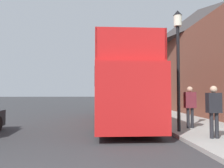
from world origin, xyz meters
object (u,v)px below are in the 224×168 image
at_px(parked_car_ahead_of_bus, 118,104).
at_px(pedestrian_third, 190,103).
at_px(pedestrian_second, 214,107).
at_px(tour_bus, 119,91).
at_px(lamp_post_nearest, 178,48).
at_px(lamp_post_second, 142,73).

bearing_deg(parked_car_ahead_of_bus, pedestrian_third, -77.07).
bearing_deg(pedestrian_second, tour_bus, 119.32).
bearing_deg(lamp_post_nearest, tour_bus, 120.89).
height_order(tour_bus, pedestrian_second, tour_bus).
distance_m(tour_bus, lamp_post_nearest, 4.39).
relative_size(pedestrian_second, lamp_post_second, 0.40).
relative_size(pedestrian_second, pedestrian_third, 0.98).
distance_m(parked_car_ahead_of_bus, pedestrian_second, 12.10).
bearing_deg(pedestrian_second, lamp_post_second, 92.11).
relative_size(tour_bus, lamp_post_second, 2.18).
bearing_deg(tour_bus, pedestrian_second, -59.95).
bearing_deg(pedestrian_second, pedestrian_third, 87.08).
distance_m(pedestrian_third, lamp_post_nearest, 2.54).
bearing_deg(pedestrian_third, pedestrian_second, -92.92).
bearing_deg(lamp_post_second, parked_car_ahead_of_bus, 132.80).
relative_size(tour_bus, pedestrian_second, 5.47).
distance_m(parked_car_ahead_of_bus, pedestrian_third, 10.01).
distance_m(tour_bus, pedestrian_third, 3.99).
xyz_separation_m(tour_bus, parked_car_ahead_of_bus, (0.60, 7.01, -1.07)).
bearing_deg(pedestrian_second, lamp_post_nearest, 115.34).
xyz_separation_m(tour_bus, lamp_post_second, (2.38, 5.08, 1.47)).
bearing_deg(lamp_post_nearest, parked_car_ahead_of_bus, 97.99).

